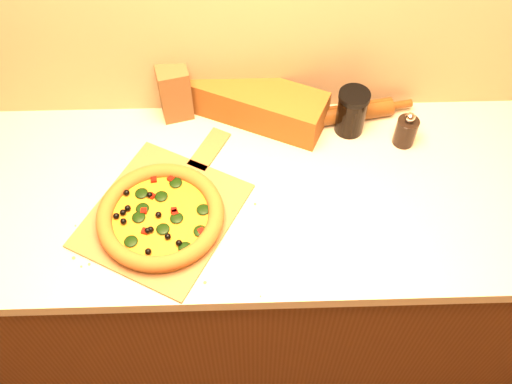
{
  "coord_description": "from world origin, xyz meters",
  "views": [
    {
      "loc": [
        -0.01,
        0.49,
        2.18
      ],
      "look_at": [
        0.02,
        1.38,
        0.96
      ],
      "focal_mm": 40.0,
      "sensor_mm": 36.0,
      "label": 1
    }
  ],
  "objects_px": {
    "pepper_grinder": "(406,131)",
    "rolling_pin": "(347,113)",
    "pizza_peel": "(166,211)",
    "pizza": "(161,216)",
    "dark_jar": "(352,112)"
  },
  "relations": [
    {
      "from": "pepper_grinder",
      "to": "rolling_pin",
      "type": "xyz_separation_m",
      "value": [
        -0.16,
        0.09,
        -0.02
      ]
    },
    {
      "from": "pizza_peel",
      "to": "pizza",
      "type": "xyz_separation_m",
      "value": [
        -0.01,
        -0.03,
        0.03
      ]
    },
    {
      "from": "pizza",
      "to": "rolling_pin",
      "type": "height_order",
      "value": "same"
    },
    {
      "from": "pizza_peel",
      "to": "rolling_pin",
      "type": "relative_size",
      "value": 1.39
    },
    {
      "from": "pizza",
      "to": "pepper_grinder",
      "type": "distance_m",
      "value": 0.74
    },
    {
      "from": "dark_jar",
      "to": "pizza_peel",
      "type": "bearing_deg",
      "value": -151.83
    },
    {
      "from": "pizza_peel",
      "to": "pepper_grinder",
      "type": "relative_size",
      "value": 4.8
    },
    {
      "from": "pizza",
      "to": "rolling_pin",
      "type": "relative_size",
      "value": 0.82
    },
    {
      "from": "pepper_grinder",
      "to": "pizza_peel",
      "type": "bearing_deg",
      "value": -161.53
    },
    {
      "from": "pizza_peel",
      "to": "pepper_grinder",
      "type": "distance_m",
      "value": 0.73
    },
    {
      "from": "pepper_grinder",
      "to": "pizza",
      "type": "bearing_deg",
      "value": -159.21
    },
    {
      "from": "pizza",
      "to": "dark_jar",
      "type": "bearing_deg",
      "value": 30.6
    },
    {
      "from": "pizza_peel",
      "to": "pepper_grinder",
      "type": "bearing_deg",
      "value": 46.61
    },
    {
      "from": "pizza_peel",
      "to": "rolling_pin",
      "type": "bearing_deg",
      "value": 59.59
    },
    {
      "from": "pizza_peel",
      "to": "dark_jar",
      "type": "xyz_separation_m",
      "value": [
        0.53,
        0.29,
        0.07
      ]
    }
  ]
}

